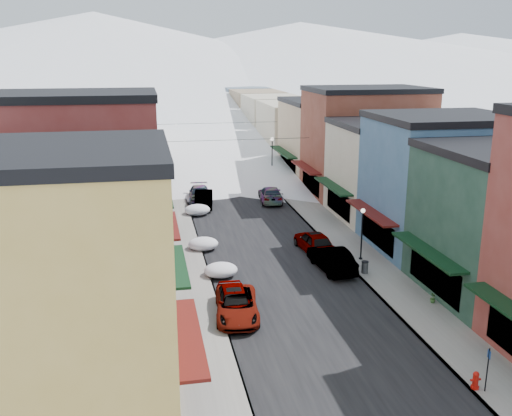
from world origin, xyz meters
name	(u,v)px	position (x,y,z in m)	size (l,w,h in m)	color
road	(211,163)	(0.00, 60.00, 0.01)	(10.00, 160.00, 0.01)	black
sidewalk_left	(164,165)	(-6.60, 60.00, 0.07)	(3.20, 160.00, 0.15)	gray
sidewalk_right	(258,161)	(6.60, 60.00, 0.07)	(3.20, 160.00, 0.15)	gray
curb_left	(175,164)	(-5.05, 60.00, 0.07)	(0.10, 160.00, 0.15)	slate
curb_right	(247,162)	(5.05, 60.00, 0.07)	(0.10, 160.00, 0.15)	slate
bldg_l_yellow	(44,291)	(-13.19, 4.00, 5.76)	(11.30, 8.70, 11.50)	#DCB251
bldg_l_cream	(71,246)	(-13.19, 12.50, 4.76)	(11.30, 8.20, 9.50)	beige
bldg_l_brick_near	(75,187)	(-13.69, 20.50, 6.26)	(12.30, 8.20, 12.50)	maroon
bldg_l_grayblue	(95,184)	(-13.19, 29.00, 4.51)	(11.30, 9.20, 9.00)	slate
bldg_l_brick_far	(90,154)	(-14.19, 38.00, 5.51)	(13.30, 9.20, 11.00)	maroon
bldg_l_tan	(107,144)	(-13.19, 48.00, 5.01)	(11.30, 11.20, 10.00)	tan
bldg_r_green	(512,222)	(13.19, 12.00, 4.76)	(11.30, 9.20, 9.50)	#1D3D2F
bldg_r_blue	(441,183)	(13.19, 21.00, 5.26)	(11.30, 9.20, 10.50)	#3B6185
bldg_r_cream	(396,170)	(13.69, 30.00, 4.51)	(12.30, 9.20, 9.00)	beige
bldg_r_brick_far	(366,142)	(14.19, 39.00, 5.76)	(13.30, 9.20, 11.50)	brown
bldg_r_tan	(327,138)	(13.19, 49.00, 4.76)	(11.30, 11.20, 9.50)	tan
distant_blocks	(196,117)	(0.00, 83.00, 4.00)	(34.00, 55.00, 8.00)	gray
mountain_ridge	(119,54)	(-19.47, 277.18, 14.36)	(670.00, 340.00, 34.00)	silver
overhead_cables	(223,131)	(0.00, 47.50, 6.20)	(16.40, 15.04, 0.04)	black
car_white_suv	(237,305)	(-4.20, 11.85, 0.73)	(2.41, 5.24, 1.46)	silver
car_silver_sedan	(234,301)	(-4.30, 12.26, 0.82)	(1.94, 4.83, 1.65)	#A2A6AA
car_dark_hatch	(204,199)	(-3.50, 36.82, 0.82)	(1.73, 4.95, 1.63)	black
car_silver_wagon	(199,194)	(-3.68, 39.26, 0.77)	(2.14, 5.27, 1.53)	#9A9EA2
car_green_sedan	(332,259)	(3.58, 17.96, 0.86)	(1.81, 5.19, 1.71)	black
car_gray_suv	(314,241)	(3.50, 21.93, 0.84)	(1.98, 4.92, 1.67)	#A0A3A9
car_black_sedan	(270,194)	(3.50, 37.58, 0.80)	(2.24, 5.50, 1.60)	black
car_lane_silver	(207,161)	(-0.84, 57.95, 0.72)	(1.70, 4.22, 1.44)	#9B9EA3
car_lane_white	(220,155)	(1.51, 62.18, 0.72)	(2.40, 5.21, 1.45)	silver
fire_hydrant	(475,381)	(5.20, 2.28, 0.54)	(0.50, 0.37, 0.85)	#B71109
parking_sign	(488,366)	(5.52, 1.99, 1.40)	(0.07, 0.29, 2.14)	black
trash_can	(365,267)	(5.55, 16.61, 0.58)	(0.50, 0.50, 0.84)	#505154
streetlamp_near	(362,227)	(6.29, 19.28, 2.59)	(0.32, 0.32, 3.87)	black
streetlamp_far	(272,152)	(6.34, 49.57, 3.17)	(0.40, 0.40, 4.79)	black
planter_far	(433,298)	(7.80, 11.18, 0.45)	(0.34, 0.34, 0.61)	#38622D
snow_pile_near	(221,270)	(-4.28, 18.29, 0.47)	(2.32, 2.63, 0.98)	white
snow_pile_mid	(203,244)	(-4.88, 24.07, 0.48)	(2.35, 2.65, 1.00)	white
snow_pile_far	(197,210)	(-4.39, 34.13, 0.49)	(2.43, 2.70, 1.03)	white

